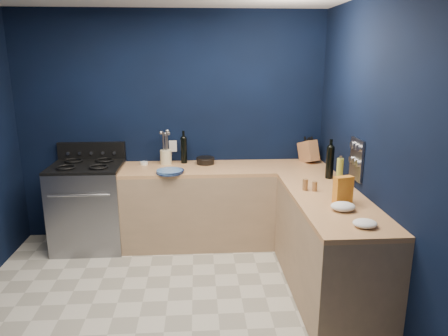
{
  "coord_description": "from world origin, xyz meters",
  "views": [
    {
      "loc": [
        0.29,
        -3.09,
        2.08
      ],
      "look_at": [
        0.55,
        1.0,
        1.0
      ],
      "focal_mm": 33.66,
      "sensor_mm": 36.0,
      "label": 1
    }
  ],
  "objects": [
    {
      "name": "cab_back",
      "position": [
        0.6,
        1.44,
        0.43
      ],
      "size": [
        2.3,
        0.63,
        0.86
      ],
      "primitive_type": "cube",
      "color": "#A38260",
      "rests_on": "floor"
    },
    {
      "name": "knife_block",
      "position": [
        1.57,
        1.6,
        1.02
      ],
      "size": [
        0.23,
        0.31,
        0.3
      ],
      "primitive_type": "cube",
      "rotation": [
        -0.31,
        0.0,
        0.4
      ],
      "color": "#9B6236",
      "rests_on": "top_back"
    },
    {
      "name": "gas_range",
      "position": [
        -0.93,
        1.42,
        0.46
      ],
      "size": [
        0.76,
        0.66,
        0.92
      ],
      "primitive_type": "cube",
      "color": "gray",
      "rests_on": "floor"
    },
    {
      "name": "oil_bottle",
      "position": [
        1.62,
        0.65,
        1.03
      ],
      "size": [
        0.07,
        0.07,
        0.27
      ],
      "primitive_type": "cylinder",
      "rotation": [
        0.0,
        0.0,
        -0.12
      ],
      "color": "#A7AB37",
      "rests_on": "top_right"
    },
    {
      "name": "backguard",
      "position": [
        -0.93,
        1.72,
        1.04
      ],
      "size": [
        0.76,
        0.06,
        0.2
      ],
      "primitive_type": "cube",
      "color": "black",
      "rests_on": "gas_range"
    },
    {
      "name": "wall_back",
      "position": [
        0.0,
        1.76,
        1.3
      ],
      "size": [
        3.5,
        0.02,
        2.6
      ],
      "primitive_type": "cube",
      "color": "black",
      "rests_on": "ground"
    },
    {
      "name": "spice_panel",
      "position": [
        1.74,
        0.55,
        1.18
      ],
      "size": [
        0.02,
        0.28,
        0.38
      ],
      "primitive_type": "cube",
      "color": "gray",
      "rests_on": "wall_right"
    },
    {
      "name": "wall_right",
      "position": [
        1.76,
        0.0,
        1.3
      ],
      "size": [
        0.02,
        3.5,
        2.6
      ],
      "primitive_type": "cube",
      "color": "black",
      "rests_on": "ground"
    },
    {
      "name": "wall_front",
      "position": [
        0.0,
        -1.76,
        1.3
      ],
      "size": [
        3.5,
        0.02,
        2.6
      ],
      "primitive_type": "cube",
      "color": "black",
      "rests_on": "ground"
    },
    {
      "name": "spice_jar_near",
      "position": [
        1.27,
        0.54,
        0.95
      ],
      "size": [
        0.05,
        0.05,
        0.11
      ],
      "primitive_type": "cylinder",
      "rotation": [
        0.0,
        0.0,
        -0.06
      ],
      "color": "olive",
      "rests_on": "top_right"
    },
    {
      "name": "plate_stack",
      "position": [
        -0.01,
        1.2,
        0.92
      ],
      "size": [
        0.32,
        0.32,
        0.04
      ],
      "primitive_type": "cylinder",
      "rotation": [
        0.0,
        0.0,
        0.18
      ],
      "color": "#284990",
      "rests_on": "top_back"
    },
    {
      "name": "floor",
      "position": [
        0.0,
        0.0,
        -0.01
      ],
      "size": [
        3.5,
        3.5,
        0.02
      ],
      "primitive_type": "cube",
      "color": "beige",
      "rests_on": "ground"
    },
    {
      "name": "cooktop",
      "position": [
        -0.93,
        1.42,
        0.94
      ],
      "size": [
        0.76,
        0.66,
        0.03
      ],
      "primitive_type": "cube",
      "color": "black",
      "rests_on": "gas_range"
    },
    {
      "name": "ramekin",
      "position": [
        -0.32,
        1.59,
        0.92
      ],
      "size": [
        0.1,
        0.1,
        0.03
      ],
      "primitive_type": "cylinder",
      "rotation": [
        0.0,
        0.0,
        -0.16
      ],
      "color": "white",
      "rests_on": "top_back"
    },
    {
      "name": "top_right",
      "position": [
        1.44,
        0.29,
        0.88
      ],
      "size": [
        0.63,
        1.67,
        0.04
      ],
      "primitive_type": "cube",
      "color": "#9B643A",
      "rests_on": "cab_right"
    },
    {
      "name": "towel_end",
      "position": [
        1.48,
        -0.34,
        0.93
      ],
      "size": [
        0.21,
        0.19,
        0.05
      ],
      "primitive_type": "ellipsoid",
      "rotation": [
        0.0,
        0.0,
        -0.21
      ],
      "color": "white",
      "rests_on": "top_right"
    },
    {
      "name": "towel_front",
      "position": [
        1.43,
        -0.01,
        0.93
      ],
      "size": [
        0.24,
        0.23,
        0.07
      ],
      "primitive_type": "ellipsoid",
      "rotation": [
        0.0,
        0.0,
        0.37
      ],
      "color": "white",
      "rests_on": "top_right"
    },
    {
      "name": "top_back",
      "position": [
        0.6,
        1.44,
        0.88
      ],
      "size": [
        2.3,
        0.63,
        0.04
      ],
      "primitive_type": "cube",
      "color": "#9B643A",
      "rests_on": "cab_back"
    },
    {
      "name": "wine_bottle_back",
      "position": [
        0.13,
        1.64,
        1.05
      ],
      "size": [
        0.09,
        0.09,
        0.29
      ],
      "primitive_type": "cylinder",
      "rotation": [
        0.0,
        0.0,
        -0.31
      ],
      "color": "black",
      "rests_on": "top_back"
    },
    {
      "name": "utensil_crock",
      "position": [
        -0.08,
        1.61,
        0.98
      ],
      "size": [
        0.14,
        0.14,
        0.16
      ],
      "primitive_type": "cylinder",
      "rotation": [
        0.0,
        0.0,
        -0.12
      ],
      "color": "beige",
      "rests_on": "top_back"
    },
    {
      "name": "cab_right",
      "position": [
        1.44,
        0.29,
        0.43
      ],
      "size": [
        0.63,
        1.67,
        0.86
      ],
      "primitive_type": "cube",
      "color": "#A38260",
      "rests_on": "floor"
    },
    {
      "name": "spice_jar_far",
      "position": [
        1.35,
        0.5,
        0.95
      ],
      "size": [
        0.05,
        0.05,
        0.09
      ],
      "primitive_type": "cylinder",
      "rotation": [
        0.0,
        0.0,
        0.08
      ],
      "color": "olive",
      "rests_on": "top_right"
    },
    {
      "name": "wine_bottle_right",
      "position": [
        1.61,
        0.91,
        1.06
      ],
      "size": [
        0.09,
        0.09,
        0.32
      ],
      "primitive_type": "cylinder",
      "rotation": [
        0.0,
        0.0,
        -0.13
      ],
      "color": "black",
      "rests_on": "top_right"
    },
    {
      "name": "lemon_basket",
      "position": [
        0.37,
        1.58,
        0.94
      ],
      "size": [
        0.2,
        0.2,
        0.08
      ],
      "primitive_type": "cylinder",
      "rotation": [
        0.0,
        0.0,
        -0.01
      ],
      "color": "black",
      "rests_on": "top_back"
    },
    {
      "name": "wall_outlet",
      "position": [
        0.0,
        1.74,
        1.08
      ],
      "size": [
        0.09,
        0.02,
        0.13
      ],
      "primitive_type": "cube",
      "color": "white",
      "rests_on": "wall_back"
    },
    {
      "name": "oven_door",
      "position": [
        -0.93,
        1.1,
        0.45
      ],
      "size": [
        0.59,
        0.02,
        0.42
      ],
      "primitive_type": "cube",
      "color": "black",
      "rests_on": "gas_range"
    },
    {
      "name": "crouton_bag",
      "position": [
        1.49,
        0.17,
        1.01
      ],
      "size": [
        0.17,
        0.11,
        0.23
      ],
      "primitive_type": "cube",
      "rotation": [
        0.0,
        0.0,
        0.26
      ],
      "color": "red",
      "rests_on": "top_right"
    }
  ]
}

